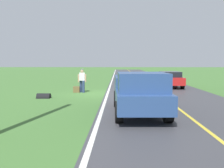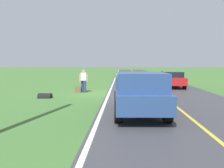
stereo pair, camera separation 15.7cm
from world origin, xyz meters
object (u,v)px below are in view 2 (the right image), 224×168
object	(u,v)px
hitchhiker_walking	(84,79)
suitcase_carried	(78,89)
sedan_near_oncoming	(171,79)
pickup_truck_passing	(139,92)

from	to	relation	value
hitchhiker_walking	suitcase_carried	xyz separation A→B (m)	(0.42, 0.09, -0.75)
sedan_near_oncoming	suitcase_carried	bearing A→B (deg)	27.87
hitchhiker_walking	suitcase_carried	world-z (taller)	hitchhiker_walking
hitchhiker_walking	sedan_near_oncoming	distance (m)	8.27
suitcase_carried	pickup_truck_passing	size ratio (longest dim) A/B	0.08
hitchhiker_walking	pickup_truck_passing	xyz separation A→B (m)	(-3.56, 7.77, -0.01)
hitchhiker_walking	suitcase_carried	bearing A→B (deg)	12.65
pickup_truck_passing	hitchhiker_walking	bearing A→B (deg)	-65.39
hitchhiker_walking	sedan_near_oncoming	world-z (taller)	hitchhiker_walking
hitchhiker_walking	sedan_near_oncoming	xyz separation A→B (m)	(-7.25, -3.96, -0.23)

